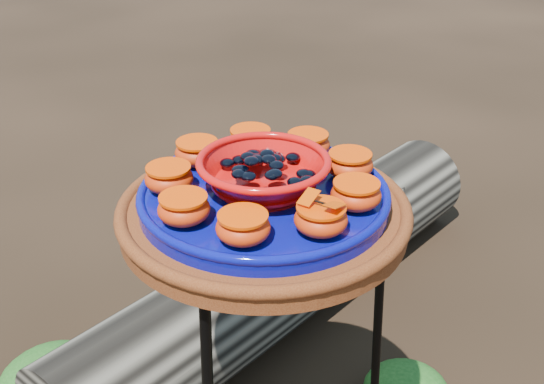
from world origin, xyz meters
TOP-DOWN VIEW (x-y plane):
  - terracotta_saucer at (0.00, 0.00)m, footprint 0.46×0.46m
  - cobalt_plate at (0.00, 0.00)m, footprint 0.39×0.39m
  - red_bowl at (0.00, 0.00)m, footprint 0.20×0.20m
  - glass_gems at (0.00, 0.00)m, footprint 0.15×0.15m
  - orange_half_0 at (-0.01, -0.15)m, footprint 0.08×0.08m
  - orange_half_1 at (0.08, -0.12)m, footprint 0.08×0.08m
  - orange_half_2 at (0.14, -0.04)m, footprint 0.08×0.08m
  - orange_half_3 at (0.13, 0.06)m, footprint 0.08×0.08m
  - orange_half_4 at (0.06, 0.13)m, footprint 0.08×0.08m
  - orange_half_5 at (-0.04, 0.14)m, footprint 0.08×0.08m
  - orange_half_6 at (-0.12, 0.09)m, footprint 0.08×0.08m
  - orange_half_7 at (-0.15, -0.01)m, footprint 0.08×0.08m
  - orange_half_8 at (-0.11, -0.10)m, footprint 0.08×0.08m
  - butterfly at (-0.01, -0.15)m, footprint 0.09×0.07m
  - driftwood_log at (0.43, 0.51)m, footprint 1.58×0.74m
  - foliage_back at (-0.25, 0.54)m, footprint 0.28×0.28m

SIDE VIEW (x-z plane):
  - foliage_back at x=-0.25m, z-range 0.00..0.14m
  - driftwood_log at x=0.43m, z-range 0.00..0.29m
  - terracotta_saucer at x=0.00m, z-range 0.70..0.74m
  - cobalt_plate at x=0.00m, z-range 0.74..0.76m
  - orange_half_0 at x=-0.01m, z-range 0.76..0.80m
  - orange_half_1 at x=0.08m, z-range 0.76..0.80m
  - orange_half_2 at x=0.14m, z-range 0.76..0.80m
  - orange_half_3 at x=0.13m, z-range 0.76..0.80m
  - orange_half_4 at x=0.06m, z-range 0.76..0.80m
  - orange_half_5 at x=-0.04m, z-range 0.76..0.80m
  - orange_half_6 at x=-0.12m, z-range 0.76..0.80m
  - orange_half_7 at x=-0.15m, z-range 0.76..0.80m
  - orange_half_8 at x=-0.11m, z-range 0.76..0.80m
  - red_bowl at x=0.00m, z-range 0.76..0.82m
  - butterfly at x=-0.01m, z-range 0.80..0.82m
  - glass_gems at x=0.00m, z-range 0.82..0.84m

